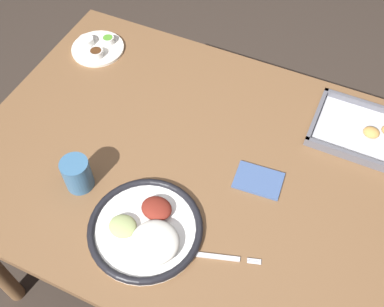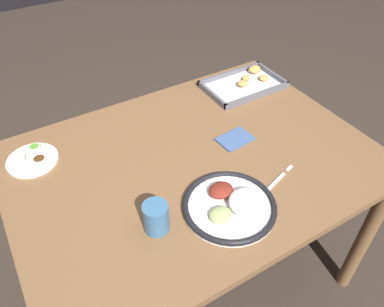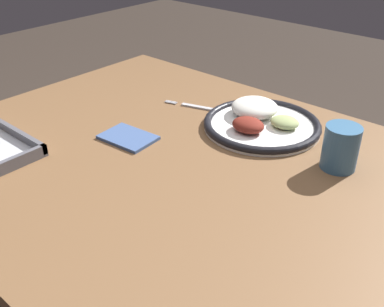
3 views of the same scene
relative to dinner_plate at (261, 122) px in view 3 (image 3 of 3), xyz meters
name	(u,v)px [view 3 (image 3 of 3)]	position (x,y,z in m)	size (l,w,h in m)	color
dining_table	(190,201)	(0.02, 0.26, -0.12)	(1.29, 0.94, 0.76)	brown
dinner_plate	(261,122)	(0.00, 0.00, 0.00)	(0.30, 0.30, 0.05)	white
fork	(203,108)	(0.18, 0.01, -0.01)	(0.20, 0.08, 0.00)	silver
drinking_cup	(341,148)	(-0.24, 0.05, 0.03)	(0.08, 0.08, 0.10)	#38668E
napkin	(128,138)	(0.21, 0.27, -0.01)	(0.14, 0.10, 0.01)	#3F598C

